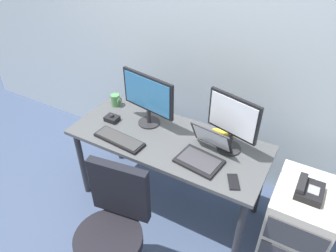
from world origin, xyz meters
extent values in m
plane|color=#3C4A67|center=(0.00, 0.00, 0.00)|extent=(8.00, 8.00, 0.00)
cube|color=#AFBDC6|center=(0.00, 0.67, 1.40)|extent=(6.00, 0.10, 2.80)
cube|color=#494B4D|center=(0.00, 0.00, 0.70)|extent=(1.55, 0.65, 0.03)
cylinder|color=#2D2D33|center=(-0.71, -0.26, 0.34)|extent=(0.05, 0.05, 0.68)
cylinder|color=#2D2D33|center=(0.71, -0.26, 0.34)|extent=(0.05, 0.05, 0.68)
cylinder|color=#2D2D33|center=(-0.71, 0.26, 0.34)|extent=(0.05, 0.05, 0.68)
cylinder|color=#2D2D33|center=(0.71, 0.26, 0.34)|extent=(0.05, 0.05, 0.68)
cube|color=beige|center=(1.05, 0.06, 0.31)|extent=(0.42, 0.52, 0.62)
cube|color=#38383D|center=(1.05, -0.21, 0.45)|extent=(0.38, 0.01, 0.21)
cube|color=black|center=(1.05, 0.04, 0.65)|extent=(0.17, 0.20, 0.06)
cube|color=black|center=(0.99, 0.04, 0.70)|extent=(0.05, 0.18, 0.04)
cube|color=gray|center=(1.07, 0.03, 0.68)|extent=(0.07, 0.08, 0.01)
cylinder|color=black|center=(0.02, -0.81, 0.46)|extent=(0.44, 0.44, 0.07)
cube|color=black|center=(-0.01, -0.62, 0.72)|extent=(0.40, 0.12, 0.42)
cylinder|color=#262628|center=(-0.24, 0.10, 0.72)|extent=(0.18, 0.18, 0.01)
cylinder|color=#262628|center=(-0.24, 0.10, 0.78)|extent=(0.04, 0.04, 0.12)
cube|color=black|center=(-0.24, 0.10, 1.00)|extent=(0.49, 0.11, 0.31)
cube|color=teal|center=(-0.24, 0.09, 1.00)|extent=(0.45, 0.08, 0.27)
cylinder|color=#262628|center=(0.45, 0.11, 0.72)|extent=(0.18, 0.18, 0.01)
cylinder|color=#262628|center=(0.45, 0.11, 0.79)|extent=(0.04, 0.04, 0.13)
cube|color=black|center=(0.45, 0.11, 1.01)|extent=(0.39, 0.13, 0.30)
cube|color=white|center=(0.45, 0.10, 1.01)|extent=(0.36, 0.10, 0.27)
cube|color=black|center=(-0.31, -0.21, 0.72)|extent=(0.42, 0.17, 0.02)
cube|color=#353535|center=(-0.31, -0.21, 0.74)|extent=(0.39, 0.15, 0.01)
cube|color=black|center=(0.32, -0.13, 0.72)|extent=(0.34, 0.26, 0.02)
cube|color=#38383D|center=(0.32, -0.13, 0.74)|extent=(0.29, 0.20, 0.00)
cube|color=black|center=(0.34, 0.03, 0.83)|extent=(0.32, 0.14, 0.20)
cube|color=silver|center=(0.34, 0.02, 0.83)|extent=(0.28, 0.12, 0.18)
cube|color=black|center=(-0.52, -0.02, 0.73)|extent=(0.11, 0.09, 0.04)
sphere|color=#232328|center=(-0.52, -0.02, 0.76)|extent=(0.04, 0.04, 0.04)
cylinder|color=#4C884D|center=(-0.64, 0.19, 0.77)|extent=(0.08, 0.08, 0.10)
torus|color=#517D51|center=(-0.60, 0.19, 0.77)|extent=(0.01, 0.07, 0.07)
cube|color=black|center=(0.60, -0.19, 0.72)|extent=(0.13, 0.16, 0.01)
ellipsoid|color=yellow|center=(0.36, 0.25, 0.73)|extent=(0.19, 0.06, 0.04)
camera|label=1|loc=(0.93, -1.66, 2.24)|focal=33.74mm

